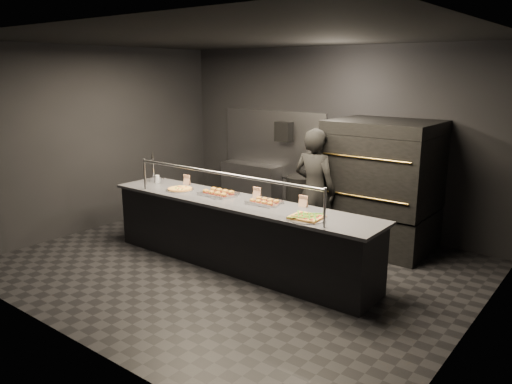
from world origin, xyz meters
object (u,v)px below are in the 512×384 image
(fire_extinguisher, at_px, (310,162))
(round_pizza, at_px, (180,189))
(slider_tray_a, at_px, (218,193))
(worker, at_px, (314,190))
(slider_tray_b, at_px, (264,202))
(square_pizza, at_px, (307,217))
(towel_dispenser, at_px, (284,132))
(service_counter, at_px, (238,233))
(trash_bin, at_px, (300,200))
(prep_shelf, at_px, (251,187))
(beer_tap, at_px, (153,173))
(pizza_oven, at_px, (382,185))

(fire_extinguisher, height_order, round_pizza, fire_extinguisher)
(slider_tray_a, relative_size, worker, 0.32)
(slider_tray_b, distance_m, square_pizza, 0.84)
(towel_dispenser, relative_size, slider_tray_b, 0.74)
(slider_tray_a, bearing_deg, towel_dispenser, 102.00)
(service_counter, xyz_separation_m, fire_extinguisher, (-0.35, 2.40, 0.60))
(square_pizza, bearing_deg, service_counter, 172.76)
(fire_extinguisher, distance_m, worker, 1.48)
(towel_dispenser, distance_m, trash_bin, 1.24)
(prep_shelf, relative_size, square_pizza, 2.61)
(round_pizza, xyz_separation_m, worker, (1.53, 1.22, -0.03))
(service_counter, bearing_deg, trash_bin, 101.01)
(prep_shelf, height_order, worker, worker)
(trash_bin, height_order, worker, worker)
(towel_dispenser, bearing_deg, service_counter, -69.37)
(towel_dispenser, distance_m, worker, 1.94)
(towel_dispenser, distance_m, beer_tap, 2.49)
(fire_extinguisher, relative_size, trash_bin, 0.62)
(beer_tap, distance_m, slider_tray_b, 2.18)
(slider_tray_b, bearing_deg, service_counter, -165.55)
(fire_extinguisher, distance_m, slider_tray_a, 2.32)
(towel_dispenser, bearing_deg, worker, -41.28)
(round_pizza, xyz_separation_m, trash_bin, (0.62, 2.26, -0.53))
(slider_tray_b, bearing_deg, pizza_oven, 65.46)
(fire_extinguisher, xyz_separation_m, round_pizza, (-0.70, -2.44, -0.12))
(service_counter, xyz_separation_m, prep_shelf, (-1.60, 2.32, -0.01))
(prep_shelf, bearing_deg, beer_tap, -95.20)
(pizza_oven, bearing_deg, trash_bin, 168.90)
(fire_extinguisher, xyz_separation_m, slider_tray_b, (0.73, -2.30, -0.11))
(slider_tray_a, bearing_deg, trash_bin, 90.60)
(pizza_oven, xyz_separation_m, fire_extinguisher, (-1.55, 0.50, 0.09))
(round_pizza, bearing_deg, slider_tray_b, 5.46)
(trash_bin, bearing_deg, prep_shelf, 175.11)
(worker, bearing_deg, beer_tap, 25.14)
(prep_shelf, distance_m, trash_bin, 1.17)
(beer_tap, bearing_deg, worker, 25.02)
(slider_tray_b, distance_m, trash_bin, 2.33)
(prep_shelf, relative_size, fire_extinguisher, 2.38)
(fire_extinguisher, bearing_deg, prep_shelf, -176.34)
(fire_extinguisher, bearing_deg, square_pizza, -59.09)
(towel_dispenser, height_order, round_pizza, towel_dispenser)
(slider_tray_b, bearing_deg, worker, 84.68)
(beer_tap, bearing_deg, round_pizza, -11.81)
(towel_dispenser, height_order, worker, worker)
(slider_tray_a, bearing_deg, fire_extinguisher, 88.53)
(prep_shelf, xyz_separation_m, slider_tray_b, (1.98, -2.22, 0.50))
(beer_tap, xyz_separation_m, round_pizza, (0.75, -0.16, -0.13))
(pizza_oven, height_order, trash_bin, pizza_oven)
(pizza_oven, height_order, fire_extinguisher, pizza_oven)
(fire_extinguisher, bearing_deg, towel_dispenser, -178.96)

